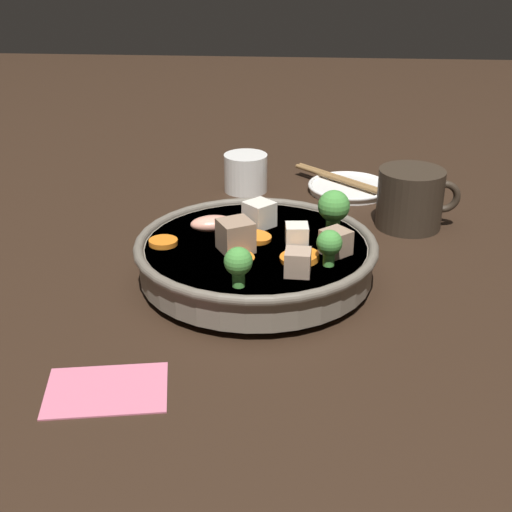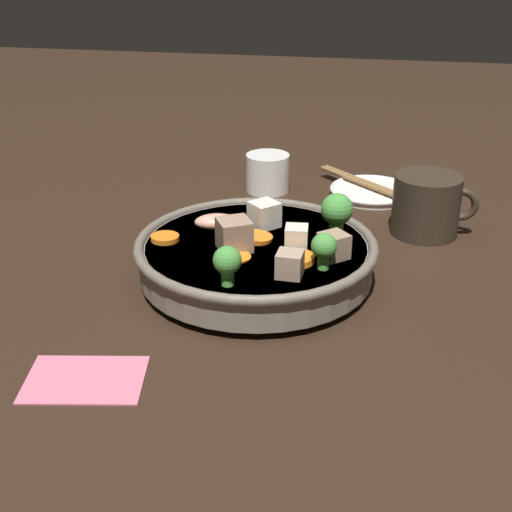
{
  "view_description": "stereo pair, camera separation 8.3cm",
  "coord_description": "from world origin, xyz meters",
  "px_view_note": "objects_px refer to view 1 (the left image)",
  "views": [
    {
      "loc": [
        0.06,
        -0.75,
        0.39
      ],
      "look_at": [
        0.0,
        0.0,
        0.03
      ],
      "focal_mm": 50.0,
      "sensor_mm": 36.0,
      "label": 1
    },
    {
      "loc": [
        0.14,
        -0.74,
        0.39
      ],
      "look_at": [
        0.0,
        0.0,
        0.03
      ],
      "focal_mm": 50.0,
      "sensor_mm": 36.0,
      "label": 2
    }
  ],
  "objects_px": {
    "stirfry_bowl": "(257,254)",
    "chopsticks_pair": "(349,182)",
    "side_saucer": "(349,187)",
    "tea_cup": "(246,172)",
    "dark_mug": "(411,199)"
  },
  "relations": [
    {
      "from": "tea_cup",
      "to": "dark_mug",
      "type": "height_order",
      "value": "dark_mug"
    },
    {
      "from": "tea_cup",
      "to": "chopsticks_pair",
      "type": "bearing_deg",
      "value": 2.34
    },
    {
      "from": "stirfry_bowl",
      "to": "side_saucer",
      "type": "xyz_separation_m",
      "value": [
        0.12,
        0.31,
        -0.03
      ]
    },
    {
      "from": "side_saucer",
      "to": "dark_mug",
      "type": "height_order",
      "value": "dark_mug"
    },
    {
      "from": "side_saucer",
      "to": "chopsticks_pair",
      "type": "bearing_deg",
      "value": 69.44
    },
    {
      "from": "tea_cup",
      "to": "chopsticks_pair",
      "type": "distance_m",
      "value": 0.16
    },
    {
      "from": "tea_cup",
      "to": "dark_mug",
      "type": "relative_size",
      "value": 0.6
    },
    {
      "from": "dark_mug",
      "to": "side_saucer",
      "type": "bearing_deg",
      "value": 120.07
    },
    {
      "from": "stirfry_bowl",
      "to": "dark_mug",
      "type": "bearing_deg",
      "value": 42.48
    },
    {
      "from": "chopsticks_pair",
      "to": "side_saucer",
      "type": "bearing_deg",
      "value": -110.56
    },
    {
      "from": "stirfry_bowl",
      "to": "chopsticks_pair",
      "type": "bearing_deg",
      "value": 68.91
    },
    {
      "from": "side_saucer",
      "to": "tea_cup",
      "type": "relative_size",
      "value": 1.91
    },
    {
      "from": "side_saucer",
      "to": "tea_cup",
      "type": "height_order",
      "value": "tea_cup"
    },
    {
      "from": "stirfry_bowl",
      "to": "chopsticks_pair",
      "type": "height_order",
      "value": "stirfry_bowl"
    },
    {
      "from": "stirfry_bowl",
      "to": "dark_mug",
      "type": "xyz_separation_m",
      "value": [
        0.2,
        0.18,
        0.01
      ]
    }
  ]
}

